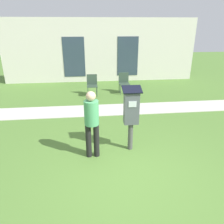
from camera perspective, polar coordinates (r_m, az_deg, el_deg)
ground_plane at (r=4.71m, az=4.15°, el=-15.88°), size 40.00×40.00×0.00m
sidewalk at (r=7.89m, az=-0.60°, el=0.61°), size 12.00×1.10×0.02m
building_facade at (r=11.82m, az=-2.91°, el=15.71°), size 10.00×0.26×3.20m
parking_meter at (r=5.08m, az=5.05°, el=0.34°), size 0.44×0.31×1.59m
person_standing at (r=4.83m, az=-5.32°, el=-2.04°), size 0.32×0.32×1.58m
outdoor_chair_left at (r=9.45m, az=-5.23°, el=7.45°), size 0.44×0.44×0.90m
outdoor_chair_middle at (r=9.77m, az=3.13°, el=8.01°), size 0.44×0.44×0.90m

